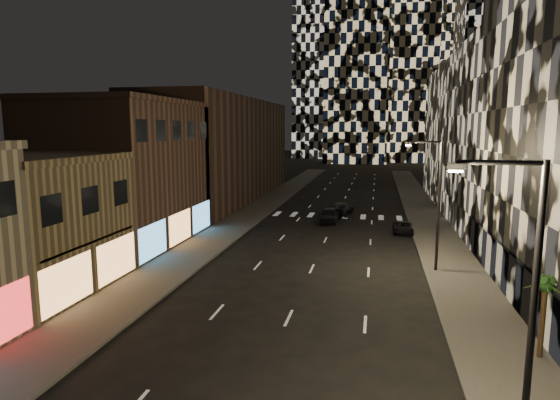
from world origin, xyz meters
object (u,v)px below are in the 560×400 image
at_px(car_dark_rightlane, 403,228).
at_px(palm_tree, 545,290).
at_px(car_dark_midlane, 329,215).
at_px(streetlight_near, 524,300).
at_px(streetlight_far, 436,196).
at_px(car_dark_oncoming, 342,209).

height_order(car_dark_rightlane, palm_tree, palm_tree).
relative_size(car_dark_midlane, palm_tree, 1.27).
bearing_deg(car_dark_midlane, streetlight_near, -75.25).
relative_size(streetlight_far, car_dark_midlane, 1.95).
bearing_deg(streetlight_near, palm_tree, 67.90).
bearing_deg(car_dark_midlane, car_dark_oncoming, 78.65).
relative_size(streetlight_near, car_dark_oncoming, 1.75).
bearing_deg(car_dark_oncoming, streetlight_far, 118.73).
distance_m(streetlight_near, car_dark_midlane, 37.39).
bearing_deg(car_dark_midlane, car_dark_rightlane, -26.38).
xyz_separation_m(car_dark_midlane, car_dark_rightlane, (7.50, -3.88, -0.24)).
height_order(streetlight_near, car_dark_midlane, streetlight_near).
height_order(car_dark_midlane, car_dark_oncoming, car_dark_midlane).
height_order(streetlight_far, car_dark_rightlane, streetlight_far).
xyz_separation_m(car_dark_midlane, palm_tree, (12.00, -28.29, 2.36)).
distance_m(streetlight_far, palm_tree, 12.84).
distance_m(streetlight_near, car_dark_rightlane, 32.55).
xyz_separation_m(streetlight_far, palm_tree, (3.15, -12.25, -2.21)).
xyz_separation_m(streetlight_near, streetlight_far, (0.00, 20.00, 0.00)).
xyz_separation_m(streetlight_far, car_dark_rightlane, (-1.35, 12.16, -4.81)).
bearing_deg(car_dark_oncoming, car_dark_rightlane, 135.41).
bearing_deg(streetlight_far, streetlight_near, -90.00).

